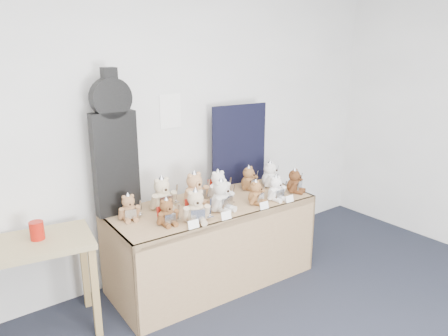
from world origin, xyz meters
TOP-DOWN VIEW (x-y plane):
  - room_shell at (0.49, 2.49)m, footprint 6.00×6.00m
  - display_table at (0.59, 1.95)m, footprint 1.80×0.82m
  - side_table at (-0.88, 2.19)m, footprint 0.97×0.64m
  - guitar_case at (-0.12, 2.33)m, footprint 0.35×0.11m
  - navy_board at (1.14, 2.33)m, footprint 0.57×0.10m
  - red_cup at (-0.79, 2.20)m, footprint 0.10×0.10m
  - teddy_front_far_left at (0.07, 1.88)m, footprint 0.19×0.16m
  - teddy_front_left at (0.27, 1.79)m, footprint 0.24×0.23m
  - teddy_front_centre at (0.57, 1.85)m, footprint 0.25×0.23m
  - teddy_front_right at (0.90, 1.80)m, footprint 0.20×0.18m
  - teddy_front_far_right at (1.10, 1.77)m, footprint 0.20×0.16m
  - teddy_front_end at (1.38, 1.81)m, footprint 0.21×0.20m
  - teddy_back_left at (0.20, 2.18)m, footprint 0.25×0.21m
  - teddy_back_centre_left at (0.48, 2.11)m, footprint 0.26×0.21m
  - teddy_back_centre_right at (0.73, 2.11)m, footprint 0.23×0.21m
  - teddy_back_right at (1.09, 2.12)m, footprint 0.21×0.19m
  - teddy_back_end at (1.31, 2.06)m, footprint 0.23×0.22m
  - teddy_back_far_left at (-0.12, 2.15)m, footprint 0.19×0.17m
  - entry_card_a at (0.19, 1.69)m, footprint 0.09×0.02m
  - entry_card_b at (0.48, 1.68)m, footprint 0.09×0.02m
  - entry_card_c at (0.87, 1.66)m, footprint 0.09×0.02m
  - entry_card_d at (1.15, 1.65)m, footprint 0.08×0.02m

SIDE VIEW (x-z plane):
  - display_table at x=0.59m, z-range 0.21..0.95m
  - side_table at x=-0.88m, z-range 0.25..0.99m
  - entry_card_d at x=1.15m, z-range 0.74..0.80m
  - entry_card_c at x=0.87m, z-range 0.74..0.80m
  - entry_card_a at x=0.19m, z-range 0.74..0.80m
  - entry_card_b at x=0.48m, z-range 0.74..0.80m
  - red_cup at x=-0.79m, z-range 0.74..0.88m
  - teddy_front_far_left at x=0.07m, z-range 0.71..0.95m
  - teddy_back_far_left at x=-0.12m, z-range 0.71..0.95m
  - teddy_front_right at x=0.90m, z-range 0.71..0.95m
  - teddy_front_far_right at x=1.10m, z-range 0.71..0.96m
  - teddy_front_end at x=1.38m, z-range 0.71..0.96m
  - teddy_back_right at x=1.09m, z-range 0.71..0.96m
  - teddy_back_end at x=1.31m, z-range 0.71..0.99m
  - teddy_back_centre_right at x=0.73m, z-range 0.71..0.99m
  - teddy_front_left at x=0.27m, z-range 0.71..1.00m
  - teddy_front_centre at x=0.57m, z-range 0.71..1.01m
  - teddy_back_left at x=0.20m, z-range 0.71..1.02m
  - teddy_back_centre_left at x=0.48m, z-range 0.70..1.02m
  - navy_board at x=1.14m, z-range 0.74..1.51m
  - guitar_case at x=-0.12m, z-range 0.72..1.88m
  - room_shell at x=0.49m, z-range -1.51..4.49m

